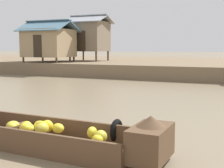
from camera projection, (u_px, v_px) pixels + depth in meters
ground_plane at (155, 104)px, 12.04m from camera, size 300.00×300.00×0.00m
riverbank_strip at (210, 66)px, 28.60m from camera, size 160.00×20.00×0.99m
banana_boat at (44, 133)px, 6.82m from camera, size 5.62×1.89×0.94m
stilt_house_left at (49, 42)px, 26.16m from camera, size 4.39×3.55×3.52m
stilt_house_mid_left at (89, 36)px, 28.35m from camera, size 3.76×3.38×4.19m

